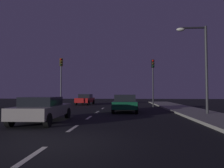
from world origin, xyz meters
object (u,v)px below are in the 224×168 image
car_stopped_ahead (125,103)px  street_lamp_right (201,60)px  traffic_signal_left (61,73)px  car_adjacent_lane (43,109)px  car_oncoming_far (85,99)px  traffic_signal_right (153,74)px

car_stopped_ahead → street_lamp_right: bearing=-25.0°
car_stopped_ahead → traffic_signal_left: bearing=141.6°
car_adjacent_lane → car_oncoming_far: bearing=93.5°
traffic_signal_left → car_stopped_ahead: (7.26, -5.76, -3.08)m
car_adjacent_lane → street_lamp_right: 10.67m
car_adjacent_lane → street_lamp_right: (9.52, 3.70, 3.09)m
car_stopped_ahead → car_adjacent_lane: (-4.31, -6.12, -0.02)m
traffic_signal_right → street_lamp_right: bearing=-75.3°
traffic_signal_left → car_oncoming_far: traffic_signal_left is taller
traffic_signal_left → traffic_signal_right: bearing=-0.0°
car_adjacent_lane → traffic_signal_right: bearing=58.2°
traffic_signal_left → street_lamp_right: (12.47, -8.19, -0.02)m
car_stopped_ahead → street_lamp_right: size_ratio=0.67×
car_stopped_ahead → street_lamp_right: street_lamp_right is taller
street_lamp_right → traffic_signal_left: bearing=146.7°
street_lamp_right → car_stopped_ahead: bearing=155.0°
car_adjacent_lane → street_lamp_right: street_lamp_right is taller
traffic_signal_left → car_stopped_ahead: bearing=-38.4°
car_stopped_ahead → car_oncoming_far: size_ratio=0.99×
car_stopped_ahead → car_adjacent_lane: 7.49m
traffic_signal_right → traffic_signal_left: bearing=180.0°
traffic_signal_right → car_stopped_ahead: traffic_signal_right is taller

